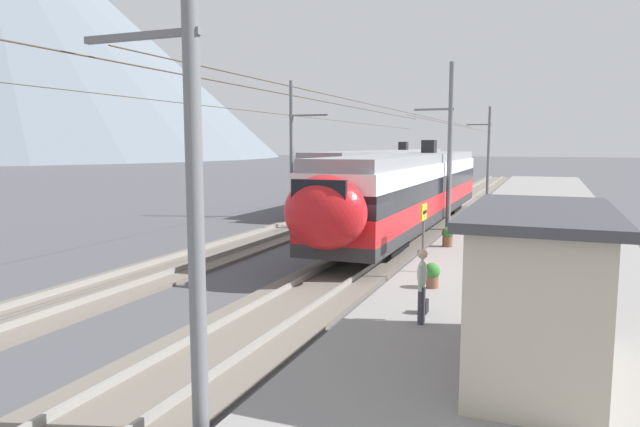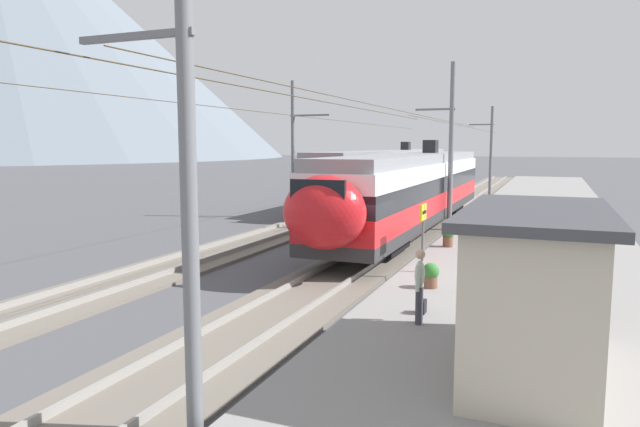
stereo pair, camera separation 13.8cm
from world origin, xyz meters
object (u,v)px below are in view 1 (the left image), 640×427
train_near_platform (412,187)px  potted_plant_by_shelter (448,236)px  handbag_beside_passenger (424,306)px  train_far_track (387,171)px  catenary_mast_west (187,144)px  catenary_mast_east (487,150)px  catenary_mast_mid (448,145)px  potted_plant_platform_edge (432,274)px  passenger_walking (422,282)px  platform_sign (424,222)px  platform_shelter (538,288)px  catenary_mast_far_side (294,147)px

train_near_platform → potted_plant_by_shelter: size_ratio=32.24×
handbag_beside_passenger → potted_plant_by_shelter: bearing=5.9°
train_far_track → catenary_mast_west: size_ratio=0.76×
catenary_mast_west → catenary_mast_east: catenary_mast_west is taller
catenary_mast_mid → potted_plant_platform_edge: size_ratio=60.63×
catenary_mast_east → passenger_walking: size_ratio=25.27×
train_near_platform → potted_plant_platform_edge: 12.21m
passenger_walking → potted_plant_platform_edge: bearing=7.0°
catenary_mast_east → train_near_platform: bearing=175.7°
handbag_beside_passenger → catenary_mast_mid: bearing=7.6°
train_far_track → potted_plant_platform_edge: train_far_track is taller
handbag_beside_passenger → train_near_platform: bearing=14.0°
passenger_walking → handbag_beside_passenger: size_ratio=3.76×
train_near_platform → catenary_mast_east: 20.28m
train_far_track → handbag_beside_passenger: bearing=-163.3°
catenary_mast_west → potted_plant_by_shelter: (15.78, -1.05, -3.58)m
platform_sign → potted_plant_by_shelter: bearing=0.1°
platform_shelter → catenary_mast_mid: bearing=14.3°
train_near_platform → platform_shelter: size_ratio=4.94×
potted_plant_platform_edge → potted_plant_by_shelter: potted_plant_by_shelter is taller
train_far_track → platform_shelter: (-33.77, -11.88, -0.45)m
potted_plant_platform_edge → catenary_mast_far_side: bearing=36.4°
platform_shelter → potted_plant_platform_edge: bearing=28.7°
catenary_mast_east → potted_plant_by_shelter: catenary_mast_east is taller
potted_plant_platform_edge → platform_shelter: (-5.16, -2.83, 1.08)m
catenary_mast_west → train_far_track: bearing=11.0°
platform_shelter → train_far_track: bearing=19.4°
train_near_platform → potted_plant_platform_edge: bearing=-164.5°
train_far_track → catenary_mast_far_side: size_ratio=0.76×
potted_plant_by_shelter → potted_plant_platform_edge: bearing=-174.4°
train_far_track → catenary_mast_mid: catenary_mast_mid is taller
train_far_track → catenary_mast_east: bearing=-66.2°
train_far_track → catenary_mast_west: catenary_mast_west is taller
train_near_platform → train_far_track: size_ratio=0.77×
catenary_mast_west → handbag_beside_passenger: catenary_mast_west is taller
catenary_mast_west → passenger_walking: (5.74, -2.11, -3.06)m
potted_plant_by_shelter → passenger_walking: bearing=-173.9°
train_near_platform → catenary_mast_far_side: 8.68m
train_near_platform → potted_plant_platform_edge: (-11.67, -3.24, -1.53)m
train_near_platform → platform_sign: bearing=-165.1°
catenary_mast_far_side → platform_shelter: 24.55m
catenary_mast_west → catenary_mast_east: (40.89, 0.01, -0.45)m
train_near_platform → passenger_walking: bearing=-166.3°
train_far_track → handbag_beside_passenger: (-31.11, -9.35, -1.76)m
catenary_mast_west → catenary_mast_east: 40.89m
handbag_beside_passenger → potted_plant_platform_edge: bearing=6.8°
train_far_track → passenger_walking: 33.31m
catenary_mast_west → catenary_mast_mid: 21.64m
catenary_mast_far_side → platform_sign: (-13.02, -10.38, -2.30)m
train_far_track → handbag_beside_passenger: train_far_track is taller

